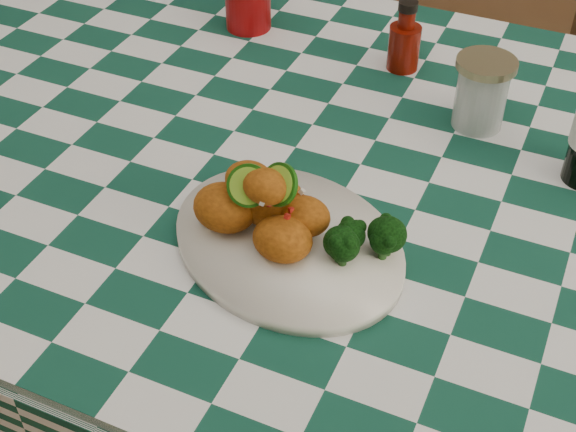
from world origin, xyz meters
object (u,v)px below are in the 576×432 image
at_px(fried_chicken_pile, 270,203).
at_px(ketchup_bottle, 405,36).
at_px(mason_jar, 481,93).
at_px(plate, 288,243).
at_px(dining_table, 347,342).
at_px(wooden_chair_left, 283,60).

relative_size(fried_chicken_pile, ketchup_bottle, 1.30).
bearing_deg(mason_jar, plate, -111.99).
height_order(plate, fried_chicken_pile, fried_chicken_pile).
bearing_deg(ketchup_bottle, plate, -89.26).
relative_size(dining_table, wooden_chair_left, 1.84).
bearing_deg(ketchup_bottle, dining_table, -84.02).
bearing_deg(wooden_chair_left, ketchup_bottle, -24.22).
bearing_deg(mason_jar, dining_table, -127.03).
bearing_deg(plate, mason_jar, 68.01).
bearing_deg(dining_table, mason_jar, 52.97).
bearing_deg(plate, wooden_chair_left, 114.83).
height_order(plate, mason_jar, mason_jar).
relative_size(dining_table, ketchup_bottle, 13.76).
height_order(fried_chicken_pile, mason_jar, fried_chicken_pile).
distance_m(plate, wooden_chair_left, 1.11).
relative_size(fried_chicken_pile, mason_jar, 1.40).
relative_size(ketchup_bottle, wooden_chair_left, 0.13).
relative_size(dining_table, fried_chicken_pile, 10.56).
bearing_deg(mason_jar, fried_chicken_pile, -115.17).
bearing_deg(dining_table, wooden_chair_left, 121.74).
xyz_separation_m(fried_chicken_pile, mason_jar, (0.18, 0.37, -0.01)).
bearing_deg(plate, ketchup_bottle, 90.74).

